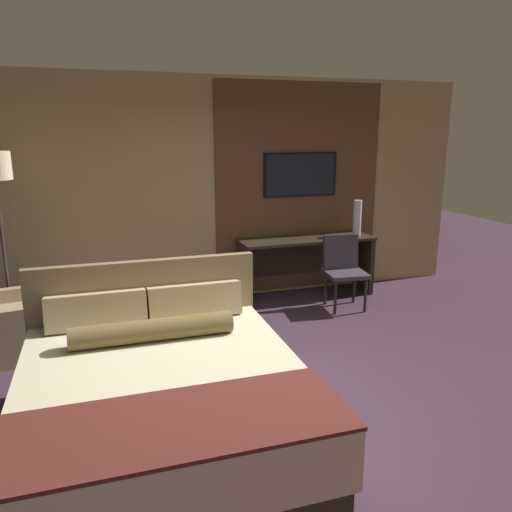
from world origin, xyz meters
TOP-DOWN VIEW (x-y plane):
  - ground_plane at (0.00, 0.00)m, footprint 16.00×16.00m
  - wall_back_tv_panel at (0.17, 2.59)m, footprint 7.20×0.09m
  - bed at (-0.92, -0.41)m, footprint 1.90×2.13m
  - desk at (1.31, 2.30)m, footprint 1.77×0.53m
  - tv at (1.31, 2.52)m, footprint 1.01×0.04m
  - desk_chair at (1.58, 1.76)m, footprint 0.53×0.52m
  - vase_tall at (2.01, 2.23)m, footprint 0.11×0.11m

SIDE VIEW (x-z plane):
  - ground_plane at x=0.00m, z-range 0.00..0.00m
  - bed at x=-0.92m, z-range -0.20..0.88m
  - desk_chair at x=1.58m, z-range 0.08..0.97m
  - desk at x=1.31m, z-range 0.14..0.92m
  - vase_tall at x=2.01m, z-range 0.79..1.25m
  - wall_back_tv_panel at x=0.17m, z-range 0.00..2.80m
  - tv at x=1.31m, z-range 1.30..1.87m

